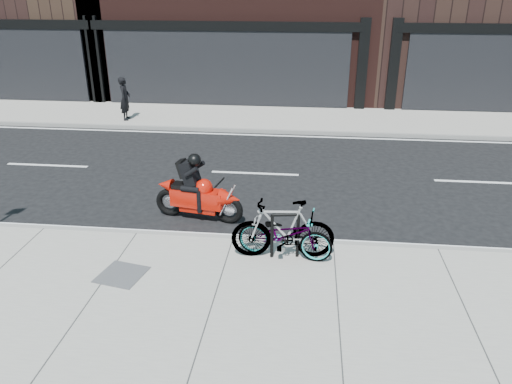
# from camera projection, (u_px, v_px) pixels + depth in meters

# --- Properties ---
(ground) EXTENTS (120.00, 120.00, 0.00)m
(ground) POSITION_uv_depth(u_px,v_px,m) (246.00, 203.00, 11.89)
(ground) COLOR black
(ground) RESTS_ON ground
(sidewalk_near) EXTENTS (60.00, 6.00, 0.13)m
(sidewalk_near) POSITION_uv_depth(u_px,v_px,m) (202.00, 340.00, 7.29)
(sidewalk_near) COLOR gray
(sidewalk_near) RESTS_ON ground
(sidewalk_far) EXTENTS (60.00, 3.50, 0.13)m
(sidewalk_far) POSITION_uv_depth(u_px,v_px,m) (272.00, 118.00, 18.95)
(sidewalk_far) COLOR gray
(sidewalk_far) RESTS_ON ground
(bike_rack) EXTENTS (0.53, 0.13, 0.90)m
(bike_rack) POSITION_uv_depth(u_px,v_px,m) (285.00, 231.00, 9.15)
(bike_rack) COLOR black
(bike_rack) RESTS_ON sidewalk_near
(bicycle_front) EXTENTS (1.85, 0.88, 0.93)m
(bicycle_front) POSITION_uv_depth(u_px,v_px,m) (285.00, 234.00, 9.17)
(bicycle_front) COLOR gray
(bicycle_front) RESTS_ON sidewalk_near
(bicycle_rear) EXTENTS (1.95, 0.70, 1.15)m
(bicycle_rear) POSITION_uv_depth(u_px,v_px,m) (283.00, 229.00, 9.13)
(bicycle_rear) COLOR gray
(bicycle_rear) RESTS_ON sidewalk_near
(motorcycle) EXTENTS (2.04, 0.74, 1.53)m
(motorcycle) POSITION_uv_depth(u_px,v_px,m) (202.00, 194.00, 10.85)
(motorcycle) COLOR black
(motorcycle) RESTS_ON ground
(pedestrian) EXTENTS (0.43, 0.60, 1.56)m
(pedestrian) POSITION_uv_depth(u_px,v_px,m) (125.00, 99.00, 18.20)
(pedestrian) COLOR black
(pedestrian) RESTS_ON sidewalk_far
(utility_grate) EXTENTS (0.89, 0.89, 0.02)m
(utility_grate) POSITION_uv_depth(u_px,v_px,m) (122.00, 274.00, 8.77)
(utility_grate) COLOR #424345
(utility_grate) RESTS_ON sidewalk_near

